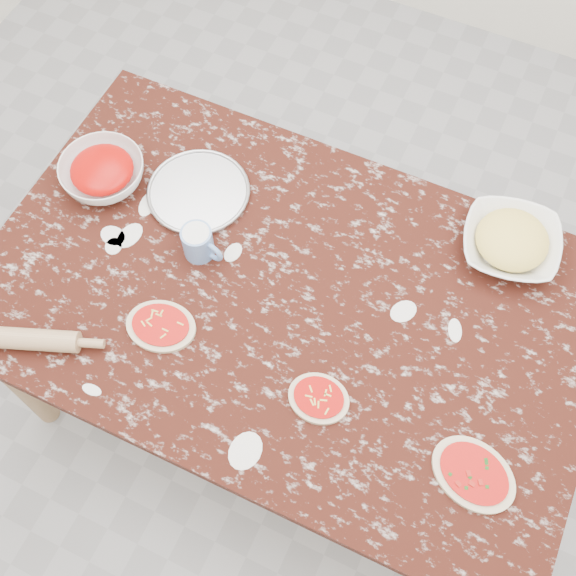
% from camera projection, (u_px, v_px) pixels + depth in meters
% --- Properties ---
extents(ground, '(4.00, 4.00, 0.00)m').
position_uv_depth(ground, '(288.00, 392.00, 2.50)').
color(ground, gray).
extents(worktable, '(1.60, 1.00, 0.75)m').
position_uv_depth(worktable, '(288.00, 311.00, 1.91)').
color(worktable, black).
rests_on(worktable, ground).
extents(pizza_tray, '(0.37, 0.37, 0.01)m').
position_uv_depth(pizza_tray, '(199.00, 192.00, 1.98)').
color(pizza_tray, '#B2B2B7').
rests_on(pizza_tray, worktable).
extents(sauce_bowl, '(0.27, 0.27, 0.07)m').
position_uv_depth(sauce_bowl, '(103.00, 173.00, 1.97)').
color(sauce_bowl, white).
rests_on(sauce_bowl, worktable).
extents(cheese_bowl, '(0.30, 0.30, 0.06)m').
position_uv_depth(cheese_bowl, '(510.00, 243.00, 1.87)').
color(cheese_bowl, white).
rests_on(cheese_bowl, worktable).
extents(flour_mug, '(0.12, 0.08, 0.10)m').
position_uv_depth(flour_mug, '(199.00, 243.00, 1.85)').
color(flour_mug, '#668DCD').
rests_on(flour_mug, worktable).
extents(pizza_left, '(0.20, 0.17, 0.02)m').
position_uv_depth(pizza_left, '(161.00, 326.00, 1.79)').
color(pizza_left, beige).
rests_on(pizza_left, worktable).
extents(pizza_mid, '(0.15, 0.13, 0.02)m').
position_uv_depth(pizza_mid, '(319.00, 398.00, 1.70)').
color(pizza_mid, beige).
rests_on(pizza_mid, worktable).
extents(pizza_right, '(0.24, 0.20, 0.02)m').
position_uv_depth(pizza_right, '(473.00, 474.00, 1.62)').
color(pizza_right, beige).
rests_on(pizza_right, worktable).
extents(rolling_pin, '(0.28, 0.15, 0.05)m').
position_uv_depth(rolling_pin, '(24.00, 339.00, 1.75)').
color(rolling_pin, tan).
rests_on(rolling_pin, worktable).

